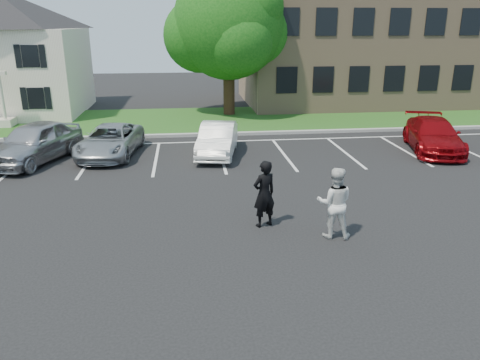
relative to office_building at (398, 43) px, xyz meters
name	(u,v)px	position (x,y,z in m)	size (l,w,h in m)	color
ground_plane	(244,234)	(-14.00, -21.99, -4.16)	(90.00, 90.00, 0.00)	black
curb	(215,134)	(-14.00, -9.99, -4.08)	(40.00, 0.30, 0.15)	gray
grass_strip	(210,120)	(-14.00, -5.99, -4.12)	(44.00, 8.00, 0.08)	#254D17
stall_lines	(250,150)	(-12.60, -13.04, -4.15)	(34.00, 5.36, 0.01)	silver
office_building	(398,43)	(0.00, 0.00, 0.00)	(22.40, 10.40, 8.30)	tan
tree	(230,26)	(-12.63, -4.31, 1.19)	(7.80, 7.20, 8.80)	black
man_black_suit	(264,194)	(-13.37, -21.47, -3.19)	(0.71, 0.46, 1.94)	black
man_white_shirt	(335,203)	(-11.63, -22.39, -3.18)	(0.95, 0.74, 1.96)	silver
car_silver_west	(35,142)	(-21.75, -13.85, -3.33)	(1.96, 4.88, 1.66)	#AEAEB3
car_silver_minivan	(110,141)	(-18.78, -13.24, -3.50)	(2.18, 4.72, 1.31)	#A6A9AE
car_white_sedan	(217,139)	(-14.13, -13.71, -3.46)	(1.47, 4.22, 1.39)	white
car_red_compact	(433,135)	(-4.38, -14.15, -3.44)	(2.01, 4.94, 1.43)	maroon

